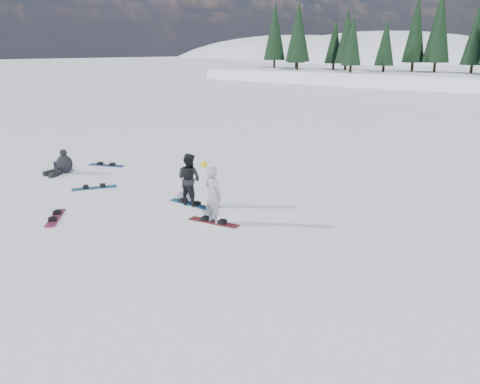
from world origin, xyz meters
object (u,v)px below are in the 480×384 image
object	(u,v)px
seated_rider	(63,164)
snowboard_loose_a	(94,188)
snowboarder_woman	(213,195)
snowboard_loose_b	(55,218)
snowboard_loose_c	(106,165)
gear_bag	(60,165)
snowboarder_man	(189,179)

from	to	relation	value
seated_rider	snowboard_loose_a	world-z (taller)	seated_rider
seated_rider	snowboard_loose_a	xyz separation A→B (m)	(2.68, -0.39, -0.34)
snowboarder_woman	snowboard_loose_a	world-z (taller)	snowboarder_woman
snowboard_loose_a	snowboard_loose_b	bearing A→B (deg)	-114.40
snowboard_loose_c	gear_bag	bearing A→B (deg)	-146.32
gear_bag	snowboard_loose_b	xyz separation A→B (m)	(5.16, -3.07, -0.14)
snowboard_loose_c	snowboarder_woman	bearing A→B (deg)	-39.27
snowboard_loose_a	snowboard_loose_c	xyz separation A→B (m)	(-2.49, 2.17, 0.00)
snowboarder_woman	snowboarder_man	distance (m)	1.81
snowboarder_man	snowboard_loose_c	distance (m)	6.42
gear_bag	snowboarder_man	bearing A→B (deg)	2.33
gear_bag	snowboard_loose_b	bearing A→B (deg)	-30.77
gear_bag	snowboard_loose_c	size ratio (longest dim) A/B	0.30
snowboarder_man	gear_bag	size ratio (longest dim) A/B	3.58
seated_rider	snowboard_loose_b	xyz separation A→B (m)	(4.46, -2.81, -0.34)
snowboarder_man	snowboard_loose_b	bearing A→B (deg)	52.36
snowboarder_man	seated_rider	xyz separation A→B (m)	(-6.45, -0.55, -0.45)
snowboarder_woman	snowboard_loose_c	world-z (taller)	snowboarder_woman
snowboarder_woman	gear_bag	distance (m)	8.85
seated_rider	snowboarder_man	bearing A→B (deg)	-11.17
snowboarder_man	snowboard_loose_b	world-z (taller)	snowboarder_man
seated_rider	snowboard_loose_c	size ratio (longest dim) A/B	0.79
seated_rider	snowboard_loose_b	size ratio (longest dim) A/B	0.79
gear_bag	snowboard_loose_c	distance (m)	1.76
snowboarder_man	gear_bag	world-z (taller)	snowboarder_man
snowboarder_woman	snowboard_loose_a	xyz separation A→B (m)	(-5.43, -0.25, -0.80)
seated_rider	snowboard_loose_a	bearing A→B (deg)	-24.39
snowboarder_woman	seated_rider	size ratio (longest dim) A/B	1.48
seated_rider	snowboard_loose_c	distance (m)	1.82
seated_rider	snowboard_loose_a	distance (m)	2.74
snowboarder_man	seated_rider	distance (m)	6.48
snowboard_loose_a	snowboard_loose_c	bearing A→B (deg)	78.34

